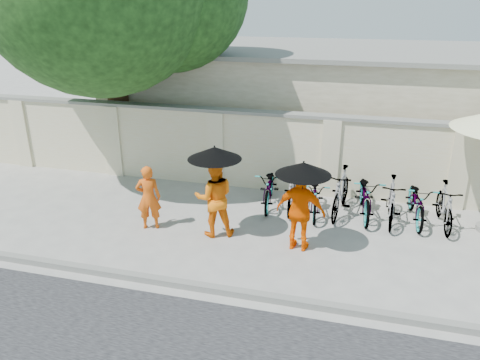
# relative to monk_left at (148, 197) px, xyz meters

# --- Properties ---
(ground) EXTENTS (80.00, 80.00, 0.00)m
(ground) POSITION_rel_monk_left_xyz_m (1.65, -0.27, -0.73)
(ground) COLOR #A7A49B
(kerb) EXTENTS (40.00, 0.16, 0.12)m
(kerb) POSITION_rel_monk_left_xyz_m (1.65, -1.97, -0.67)
(kerb) COLOR slate
(kerb) RESTS_ON ground
(compound_wall) EXTENTS (20.00, 0.30, 2.00)m
(compound_wall) POSITION_rel_monk_left_xyz_m (2.65, 2.93, 0.27)
(compound_wall) COLOR beige
(compound_wall) RESTS_ON ground
(building_behind) EXTENTS (14.00, 6.00, 3.20)m
(building_behind) POSITION_rel_monk_left_xyz_m (3.65, 6.73, 0.87)
(building_behind) COLOR beige
(building_behind) RESTS_ON ground
(monk_left) EXTENTS (0.62, 0.50, 1.45)m
(monk_left) POSITION_rel_monk_left_xyz_m (0.00, 0.00, 0.00)
(monk_left) COLOR #E65610
(monk_left) RESTS_ON ground
(monk_center) EXTENTS (1.01, 0.91, 1.72)m
(monk_center) POSITION_rel_monk_left_xyz_m (1.48, 0.07, 0.13)
(monk_center) COLOR orange
(monk_center) RESTS_ON ground
(parasol_center) EXTENTS (1.10, 1.10, 1.03)m
(parasol_center) POSITION_rel_monk_left_xyz_m (1.53, -0.01, 1.15)
(parasol_center) COLOR black
(parasol_center) RESTS_ON ground
(monk_right) EXTENTS (1.03, 0.53, 1.68)m
(monk_right) POSITION_rel_monk_left_xyz_m (3.32, -0.09, 0.11)
(monk_right) COLOR #FF5F00
(monk_right) RESTS_ON ground
(parasol_right) EXTENTS (1.07, 1.07, 0.94)m
(parasol_right) POSITION_rel_monk_left_xyz_m (3.34, -0.17, 1.04)
(parasol_right) COLOR black
(parasol_right) RESTS_ON ground
(bike_0) EXTENTS (0.82, 1.86, 0.95)m
(bike_0) POSITION_rel_monk_left_xyz_m (2.32, 1.85, -0.25)
(bike_0) COLOR #A5A5A5
(bike_0) RESTS_ON ground
(bike_1) EXTENTS (0.50, 1.60, 0.95)m
(bike_1) POSITION_rel_monk_left_xyz_m (2.89, 1.73, -0.25)
(bike_1) COLOR #A5A5A5
(bike_1) RESTS_ON ground
(bike_2) EXTENTS (0.77, 1.73, 0.88)m
(bike_2) POSITION_rel_monk_left_xyz_m (3.45, 1.64, -0.29)
(bike_2) COLOR #A5A5A5
(bike_2) RESTS_ON ground
(bike_3) EXTENTS (0.77, 1.90, 1.11)m
(bike_3) POSITION_rel_monk_left_xyz_m (4.02, 1.79, -0.17)
(bike_3) COLOR #A5A5A5
(bike_3) RESTS_ON ground
(bike_4) EXTENTS (0.85, 1.99, 1.01)m
(bike_4) POSITION_rel_monk_left_xyz_m (4.58, 1.85, -0.22)
(bike_4) COLOR #A5A5A5
(bike_4) RESTS_ON ground
(bike_5) EXTENTS (0.52, 1.72, 1.03)m
(bike_5) POSITION_rel_monk_left_xyz_m (5.15, 1.67, -0.21)
(bike_5) COLOR #A5A5A5
(bike_5) RESTS_ON ground
(bike_6) EXTENTS (0.76, 1.85, 0.95)m
(bike_6) POSITION_rel_monk_left_xyz_m (5.71, 1.84, -0.25)
(bike_6) COLOR #A5A5A5
(bike_6) RESTS_ON ground
(bike_7) EXTENTS (0.54, 1.67, 0.99)m
(bike_7) POSITION_rel_monk_left_xyz_m (6.28, 1.71, -0.23)
(bike_7) COLOR #A5A5A5
(bike_7) RESTS_ON ground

